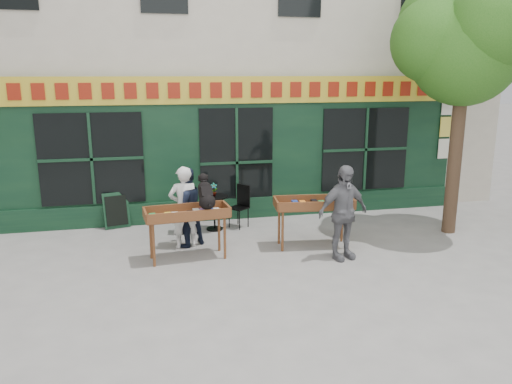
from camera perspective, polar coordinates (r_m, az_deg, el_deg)
ground at (r=9.73m, az=0.39°, el=-6.82°), size 80.00×80.00×0.00m
building at (r=15.09m, az=-5.07°, el=19.51°), size 14.00×7.26×10.00m
street_tree at (r=11.28m, az=22.92°, el=16.19°), size 3.05×2.90×5.60m
book_cart_center at (r=9.21m, az=-7.89°, el=-2.73°), size 1.55×0.76×0.99m
dog at (r=9.08m, az=-5.76°, el=0.14°), size 0.39×0.63×0.60m
woman at (r=9.84m, az=-8.23°, el=-1.74°), size 0.63×0.44×1.63m
book_cart_right at (r=9.84m, az=6.62°, el=-1.64°), size 1.56×0.79×0.99m
man_right at (r=9.26m, az=9.91°, el=-2.34°), size 1.11×0.66×1.77m
bistro_table at (r=10.93m, az=-4.79°, el=-1.58°), size 0.60×0.60×0.76m
bistro_chair_left at (r=10.77m, az=-8.09°, el=-1.81°), size 0.40×0.40×0.95m
bistro_chair_right at (r=11.13m, az=-1.71°, el=-1.19°), size 0.51×0.51×0.95m
potted_plant at (r=10.84m, az=-4.83°, el=0.28°), size 0.17×0.12×0.29m
man_left at (r=9.93m, az=-8.08°, el=-1.75°), size 0.96×0.89×1.58m
chalkboard at (r=11.48m, az=-15.66°, el=-2.05°), size 0.59×0.32×0.79m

